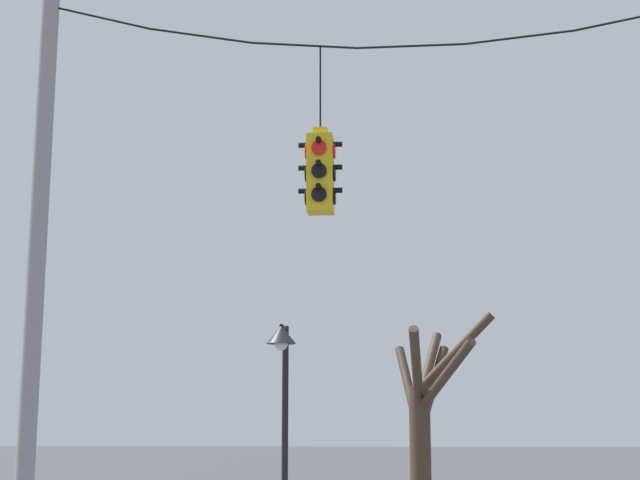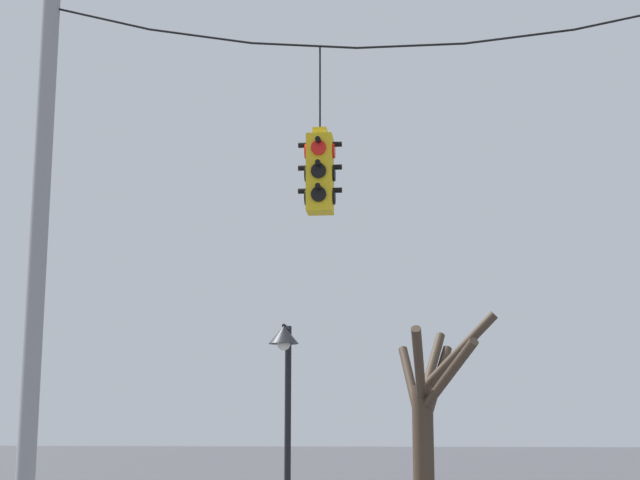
# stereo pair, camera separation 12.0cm
# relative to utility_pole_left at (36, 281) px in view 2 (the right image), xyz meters

# --- Properties ---
(utility_pole_left) EXTENTS (0.25, 0.25, 8.57)m
(utility_pole_left) POSITION_rel_utility_pole_left_xyz_m (0.00, 0.00, 0.00)
(utility_pole_left) COLOR gray
(utility_pole_left) RESTS_ON ground_plane
(span_wire) EXTENTS (10.08, 0.03, 0.82)m
(span_wire) POSITION_rel_utility_pole_left_xyz_m (5.03, -0.00, 3.37)
(span_wire) COLOR black
(traffic_light_near_right_pole) EXTENTS (0.58, 0.58, 2.30)m
(traffic_light_near_right_pole) POSITION_rel_utility_pole_left_xyz_m (3.82, 0.00, 1.39)
(traffic_light_near_right_pole) COLOR yellow
(street_lamp) EXTENTS (0.55, 0.93, 4.21)m
(street_lamp) POSITION_rel_utility_pole_left_xyz_m (2.61, 5.31, -0.94)
(street_lamp) COLOR black
(street_lamp) RESTS_ON ground_plane
(bare_tree) EXTENTS (1.94, 2.82, 4.47)m
(bare_tree) POSITION_rel_utility_pole_left_xyz_m (5.17, 6.27, -1.95)
(bare_tree) COLOR #423326
(bare_tree) RESTS_ON ground_plane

